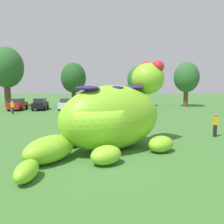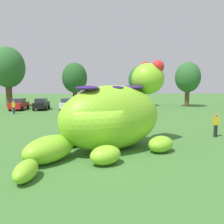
% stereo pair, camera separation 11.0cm
% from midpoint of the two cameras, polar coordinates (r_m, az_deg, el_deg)
% --- Properties ---
extents(ground_plane, '(160.00, 160.00, 0.00)m').
position_cam_midpoint_polar(ground_plane, '(12.47, -2.84, -11.13)').
color(ground_plane, '#427533').
extents(giant_inflatable_creature, '(8.47, 9.06, 5.33)m').
position_cam_midpoint_polar(giant_inflatable_creature, '(13.64, 0.34, -1.14)').
color(giant_inflatable_creature, '#8CD12D').
rests_on(giant_inflatable_creature, ground).
extents(car_red, '(1.95, 4.11, 1.72)m').
position_cam_midpoint_polar(car_red, '(37.06, -21.64, 1.78)').
color(car_red, red).
rests_on(car_red, ground).
extents(car_black, '(2.10, 4.18, 1.72)m').
position_cam_midpoint_polar(car_black, '(36.35, -16.73, 1.89)').
color(car_black, black).
rests_on(car_black, ground).
extents(car_white, '(2.05, 4.16, 1.72)m').
position_cam_midpoint_polar(car_white, '(35.31, -10.63, 1.92)').
color(car_white, white).
rests_on(car_white, ground).
extents(car_yellow, '(2.05, 4.16, 1.72)m').
position_cam_midpoint_polar(car_yellow, '(35.04, -4.65, 1.98)').
color(car_yellow, yellow).
rests_on(car_yellow, ground).
extents(tree_left, '(5.56, 5.56, 9.87)m').
position_cam_midpoint_polar(tree_left, '(42.83, -23.99, 9.80)').
color(tree_left, brown).
rests_on(tree_left, ground).
extents(tree_mid_left, '(4.11, 4.11, 7.30)m').
position_cam_midpoint_polar(tree_mid_left, '(39.57, -9.00, 8.16)').
color(tree_mid_left, brown).
rests_on(tree_mid_left, ground).
extents(tree_centre_left, '(3.88, 3.88, 6.89)m').
position_cam_midpoint_polar(tree_centre_left, '(40.40, 6.87, 7.78)').
color(tree_centre_left, brown).
rests_on(tree_centre_left, ground).
extents(tree_centre, '(4.20, 4.20, 7.46)m').
position_cam_midpoint_polar(tree_centre, '(41.65, 18.04, 7.98)').
color(tree_centre, brown).
rests_on(tree_centre, ground).
extents(spectator_near_inflatable, '(0.38, 0.26, 1.71)m').
position_cam_midpoint_polar(spectator_near_inflatable, '(32.41, -22.73, 1.05)').
color(spectator_near_inflatable, '#2D334C').
rests_on(spectator_near_inflatable, ground).
extents(spectator_mid_field, '(0.38, 0.26, 1.71)m').
position_cam_midpoint_polar(spectator_mid_field, '(18.65, 24.12, -2.98)').
color(spectator_mid_field, black).
rests_on(spectator_mid_field, ground).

